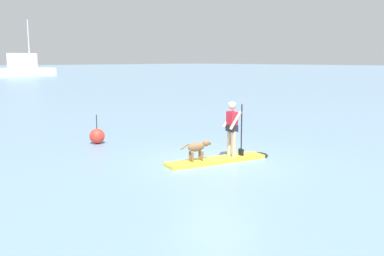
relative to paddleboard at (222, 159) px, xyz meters
name	(u,v)px	position (x,y,z in m)	size (l,w,h in m)	color
ground_plane	(216,162)	(-0.22, 0.06, -0.05)	(400.00, 400.00, 0.00)	slate
paddleboard	(222,159)	(0.00, 0.00, 0.00)	(3.45, 1.56, 0.10)	yellow
person_paddler	(232,125)	(0.33, -0.09, 1.00)	(0.67, 0.57, 1.65)	tan
dog	(198,148)	(-0.81, 0.24, 0.44)	(0.97, 0.38, 0.58)	brown
moored_boat_far_starboard	(26,68)	(23.17, 66.01, 1.45)	(10.79, 4.83, 9.75)	white
marker_buoy	(97,136)	(-1.17, 4.94, 0.22)	(0.54, 0.54, 1.04)	red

